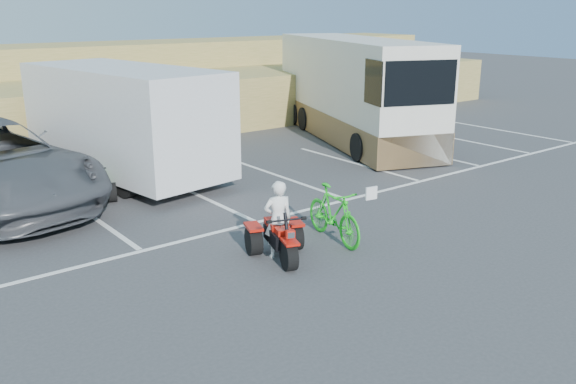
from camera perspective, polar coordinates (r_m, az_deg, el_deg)
ground at (r=11.56m, az=3.93°, el=-6.01°), size 100.00×100.00×0.00m
parking_stripes at (r=15.09m, az=-3.87°, el=-0.49°), size 28.00×5.16×0.01m
grass_embankment at (r=24.66m, az=-20.88°, el=8.56°), size 40.00×8.50×3.10m
red_trike_atv at (r=11.38m, az=-0.69°, el=-6.33°), size 1.49×1.71×0.93m
rider at (r=11.25m, az=-0.94°, el=-2.58°), size 0.63×0.51×1.48m
green_dirt_bike at (r=12.13m, az=4.30°, el=-2.07°), size 0.83×1.93×1.12m
cargo_trailer at (r=17.08m, az=-15.03°, el=6.61°), size 3.49×6.75×3.01m
rv_motorhome at (r=22.03m, az=6.08°, el=8.90°), size 5.71×9.83×3.45m
quad_atv_blue at (r=14.55m, az=-20.83°, el=-2.26°), size 1.34×1.55×0.85m
quad_atv_green at (r=15.74m, az=-17.64°, el=-0.54°), size 1.40×1.61×0.89m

